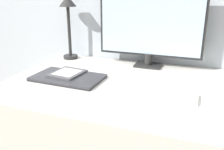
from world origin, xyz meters
The scene contains 6 objects.
desk centered at (0.00, 0.15, 0.36)m, with size 1.14×0.80×0.73m.
monitor centered at (0.06, 0.46, 0.96)m, with size 0.60×0.11×0.44m.
keyboard centered at (0.22, 0.05, 0.73)m, with size 0.27×0.11×0.01m.
laptop centered at (-0.28, 0.10, 0.73)m, with size 0.36×0.22×0.02m.
ereader centered at (-0.30, 0.13, 0.75)m, with size 0.16×0.18×0.01m.
desk_lamp centered at (-0.46, 0.46, 1.01)m, with size 0.11×0.11×0.40m.
Camera 1 is at (0.34, -0.94, 1.17)m, focal length 40.00 mm.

